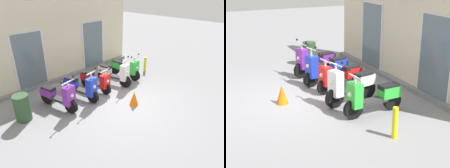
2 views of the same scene
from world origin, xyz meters
TOP-DOWN VIEW (x-y plane):
  - ground_plane at (0.00, 0.00)m, footprint 40.00×40.00m
  - storefront_facade at (-0.00, 3.45)m, footprint 7.65×0.50m
  - scooter_purple at (-1.76, 1.22)m, footprint 0.71×1.63m
  - scooter_blue at (-0.82, 1.19)m, footprint 0.65×1.61m
  - scooter_red at (-0.02, 1.30)m, footprint 0.60×1.50m
  - scooter_white at (0.92, 1.16)m, footprint 0.67×1.62m
  - scooter_green at (1.78, 1.33)m, footprint 0.59×1.64m
  - curb_bollard at (3.03, 1.12)m, footprint 0.12×0.12m
  - trash_bin at (-2.92, 1.45)m, footprint 0.48×0.48m
  - traffic_cone at (0.20, -0.48)m, footprint 0.32×0.32m

SIDE VIEW (x-z plane):
  - ground_plane at x=0.00m, z-range 0.00..0.00m
  - traffic_cone at x=0.20m, z-range 0.00..0.52m
  - curb_bollard at x=3.03m, z-range 0.00..0.70m
  - trash_bin at x=-2.92m, z-range 0.00..0.87m
  - scooter_green at x=1.78m, z-range -0.14..1.05m
  - scooter_red at x=-0.02m, z-range -0.10..1.01m
  - scooter_purple at x=-1.76m, z-range -0.15..1.10m
  - scooter_blue at x=-0.82m, z-range -0.15..1.14m
  - scooter_white at x=0.92m, z-range -0.14..1.14m
  - storefront_facade at x=0.00m, z-range -0.06..3.42m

